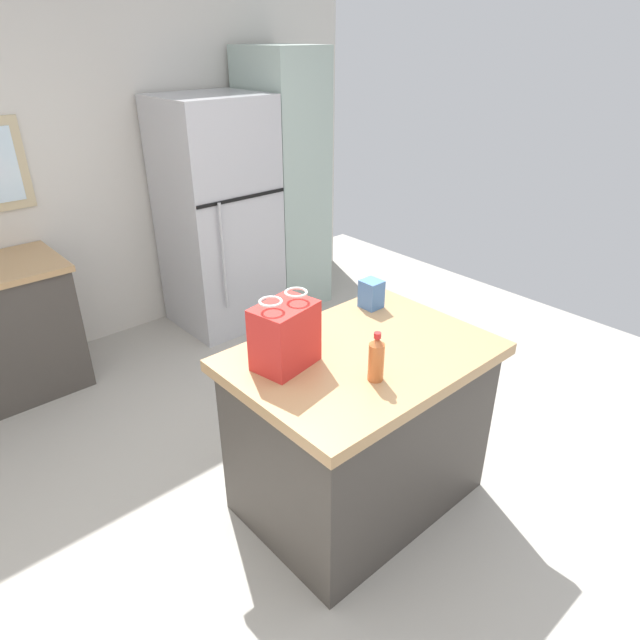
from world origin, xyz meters
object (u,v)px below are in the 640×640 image
kitchen_island (360,428)px  bottle (376,359)px  refrigerator (218,216)px  shopping_bag (285,335)px  tall_cabinet (284,183)px  small_box (371,294)px

kitchen_island → bottle: bearing=-122.6°
refrigerator → bottle: (-0.77, -2.45, 0.09)m
refrigerator → shopping_bag: bearing=-115.2°
shopping_bag → bottle: 0.41m
tall_cabinet → kitchen_island: bearing=-120.4°
refrigerator → small_box: refrigerator is taller
tall_cabinet → small_box: tall_cabinet is taller
bottle → tall_cabinet: bearing=59.4°
refrigerator → bottle: bearing=-107.5°
shopping_bag → refrigerator: bearing=64.8°
refrigerator → tall_cabinet: bearing=0.0°
refrigerator → shopping_bag: refrigerator is taller
refrigerator → tall_cabinet: (0.68, 0.00, 0.16)m
refrigerator → small_box: size_ratio=11.88×
small_box → bottle: bottle is taller
refrigerator → bottle: refrigerator is taller
kitchen_island → tall_cabinet: size_ratio=0.57×
tall_cabinet → shopping_bag: bearing=-128.3°
shopping_bag → small_box: bearing=12.2°
small_box → tall_cabinet: bearing=64.0°
kitchen_island → shopping_bag: (-0.34, 0.15, 0.60)m
tall_cabinet → small_box: (-0.95, -1.95, -0.09)m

